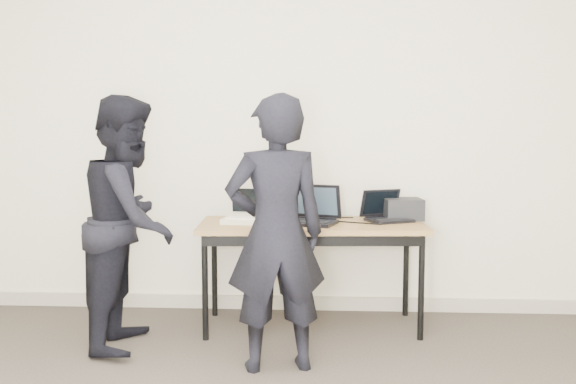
# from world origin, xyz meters

# --- Properties ---
(room) EXTENTS (4.60, 4.60, 2.80)m
(room) POSITION_xyz_m (0.00, 0.00, 1.35)
(room) COLOR #39322B
(room) RESTS_ON ground
(desk) EXTENTS (1.53, 0.73, 0.72)m
(desk) POSITION_xyz_m (0.25, 1.81, 0.66)
(desk) COLOR olive
(desk) RESTS_ON ground
(laptop_beige) EXTENTS (0.32, 0.31, 0.24)m
(laptop_beige) POSITION_xyz_m (-0.19, 1.84, 0.77)
(laptop_beige) COLOR #C2B89B
(laptop_beige) RESTS_ON desk
(laptop_center) EXTENTS (0.41, 0.40, 0.25)m
(laptop_center) POSITION_xyz_m (0.25, 1.81, 0.78)
(laptop_center) COLOR black
(laptop_center) RESTS_ON desk
(laptop_right) EXTENTS (0.37, 0.37, 0.21)m
(laptop_right) POSITION_xyz_m (0.75, 1.95, 0.77)
(laptop_right) COLOR black
(laptop_right) RESTS_ON desk
(leather_satchel) EXTENTS (0.38, 0.23, 0.25)m
(leather_satchel) POSITION_xyz_m (0.07, 2.04, 0.85)
(leather_satchel) COLOR brown
(leather_satchel) RESTS_ON desk
(tissue) EXTENTS (0.15, 0.12, 0.08)m
(tissue) POSITION_xyz_m (0.10, 2.05, 1.00)
(tissue) COLOR white
(tissue) RESTS_ON leather_satchel
(equipment_box) EXTENTS (0.28, 0.24, 0.15)m
(equipment_box) POSITION_xyz_m (0.88, 2.01, 0.79)
(equipment_box) COLOR black
(equipment_box) RESTS_ON desk
(power_brick) EXTENTS (0.08, 0.06, 0.03)m
(power_brick) POSITION_xyz_m (0.03, 1.65, 0.74)
(power_brick) COLOR black
(power_brick) RESTS_ON desk
(cables) EXTENTS (1.15, 0.44, 0.01)m
(cables) POSITION_xyz_m (0.30, 1.82, 0.72)
(cables) COLOR black
(cables) RESTS_ON desk
(person_typist) EXTENTS (0.63, 0.49, 1.55)m
(person_typist) POSITION_xyz_m (0.06, 1.07, 0.77)
(person_typist) COLOR black
(person_typist) RESTS_ON ground
(person_observer) EXTENTS (0.61, 0.77, 1.55)m
(person_observer) POSITION_xyz_m (-0.87, 1.43, 0.78)
(person_observer) COLOR black
(person_observer) RESTS_ON ground
(baseboard) EXTENTS (4.50, 0.03, 0.10)m
(baseboard) POSITION_xyz_m (0.00, 2.23, 0.05)
(baseboard) COLOR #A29A87
(baseboard) RESTS_ON ground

